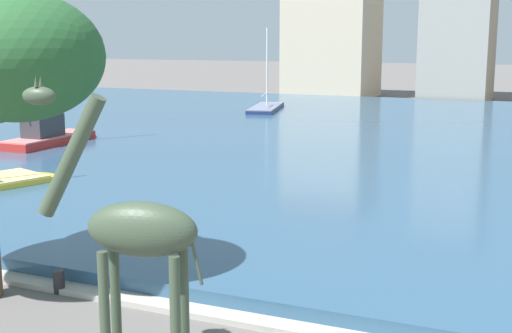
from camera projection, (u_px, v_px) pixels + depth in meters
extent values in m
cube|color=#2D5170|center=(384.00, 140.00, 35.58)|extent=(76.04, 46.78, 0.41)
cube|color=#ADA89E|center=(119.00, 298.00, 14.32)|extent=(76.04, 0.50, 0.12)
cylinder|color=#3D4C38|center=(105.00, 322.00, 10.46)|extent=(0.16, 0.16, 2.23)
cylinder|color=#3D4C38|center=(116.00, 312.00, 10.87)|extent=(0.16, 0.16, 2.23)
cylinder|color=#3D4C38|center=(176.00, 329.00, 10.24)|extent=(0.16, 0.16, 2.23)
cylinder|color=#3D4C38|center=(184.00, 317.00, 10.65)|extent=(0.16, 0.16, 2.23)
ellipsoid|color=#3D4C38|center=(142.00, 229.00, 10.29)|extent=(1.82, 0.99, 0.85)
cylinder|color=#3D4C38|center=(72.00, 156.00, 10.31)|extent=(1.19, 0.48, 1.91)
ellipsoid|color=#3D4C38|center=(39.00, 96.00, 10.24)|extent=(0.58, 0.39, 0.28)
cone|color=#3D4C38|center=(36.00, 81.00, 10.13)|extent=(0.06, 0.06, 0.16)
cone|color=#3D4C38|center=(41.00, 80.00, 10.27)|extent=(0.06, 0.06, 0.16)
cylinder|color=#3D4C38|center=(195.00, 256.00, 10.19)|extent=(0.25, 0.10, 0.90)
cube|color=red|center=(49.00, 145.00, 32.69)|extent=(1.74, 5.18, 0.77)
ellipsoid|color=red|center=(81.00, 138.00, 34.91)|extent=(1.50, 1.83, 0.73)
cube|color=#C7716E|center=(49.00, 136.00, 32.61)|extent=(1.70, 5.07, 0.06)
cube|color=#333338|center=(43.00, 126.00, 32.16)|extent=(1.18, 1.82, 1.03)
cylinder|color=silver|center=(50.00, 54.00, 32.26)|extent=(0.12, 0.12, 7.71)
cylinder|color=silver|center=(41.00, 119.00, 31.99)|extent=(0.12, 1.80, 0.08)
ellipsoid|color=gold|center=(33.00, 182.00, 24.75)|extent=(2.52, 2.63, 0.56)
cube|color=navy|center=(266.00, 111.00, 48.29)|extent=(3.24, 6.62, 0.64)
ellipsoid|color=navy|center=(272.00, 107.00, 51.23)|extent=(2.06, 2.55, 0.61)
cube|color=slate|center=(266.00, 106.00, 48.22)|extent=(3.17, 6.49, 0.06)
cylinder|color=silver|center=(267.00, 67.00, 48.19)|extent=(0.12, 0.12, 5.43)
cylinder|color=silver|center=(265.00, 95.00, 47.44)|extent=(0.62, 2.19, 0.08)
ellipsoid|color=#285B2D|center=(17.00, 56.00, 13.18)|extent=(3.35, 3.35, 2.51)
cylinder|color=#232326|center=(59.00, 282.00, 14.70)|extent=(0.24, 0.24, 0.50)
cube|color=#C6B293|center=(333.00, 39.00, 63.43)|extent=(7.55, 7.45, 10.51)
cube|color=gray|center=(459.00, 26.00, 59.31)|extent=(5.61, 7.85, 12.78)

